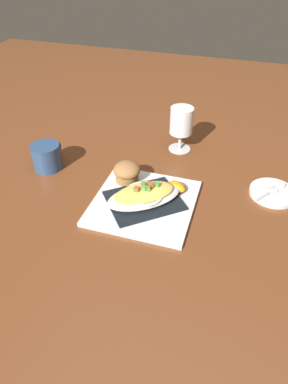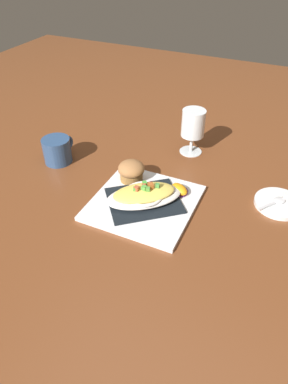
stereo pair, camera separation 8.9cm
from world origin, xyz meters
name	(u,v)px [view 1 (the left image)]	position (x,y,z in m)	size (l,w,h in m)	color
ground_plane	(144,204)	(0.00, 0.00, 0.00)	(2.60, 2.60, 0.00)	brown
square_plate	(144,203)	(0.00, 0.00, 0.01)	(0.26, 0.26, 0.01)	white
folded_napkin	(144,200)	(0.00, 0.00, 0.01)	(0.18, 0.15, 0.00)	black
gratin_dish	(144,195)	(0.00, 0.00, 0.03)	(0.22, 0.20, 0.05)	white
muffin	(127,172)	(-0.07, 0.07, 0.04)	(0.07, 0.07, 0.06)	olive
orange_garnish	(178,187)	(0.07, 0.07, 0.02)	(0.06, 0.06, 0.02)	#5D1C6B
coffee_mug	(47,158)	(-0.33, 0.08, 0.03)	(0.09, 0.11, 0.08)	navy
stemmed_glass	(181,123)	(0.03, 0.30, 0.09)	(0.07, 0.07, 0.14)	white
creamer_saucer	(273,193)	(0.32, 0.15, 0.01)	(0.13, 0.13, 0.01)	white
spoon	(273,190)	(0.32, 0.14, 0.02)	(0.07, 0.08, 0.01)	silver
creamer_cup_0	(280,185)	(0.34, 0.17, 0.02)	(0.02, 0.02, 0.02)	white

